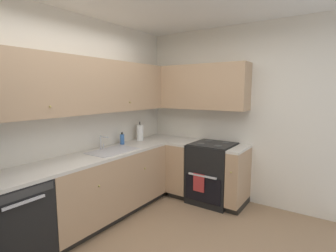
% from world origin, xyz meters
% --- Properties ---
extents(wall_back, '(4.03, 0.05, 2.63)m').
position_xyz_m(wall_back, '(0.00, 1.51, 1.31)').
color(wall_back, silver).
rests_on(wall_back, ground_plane).
extents(wall_right, '(0.05, 3.07, 2.63)m').
position_xyz_m(wall_right, '(1.99, 0.00, 1.31)').
color(wall_right, silver).
rests_on(wall_right, ground_plane).
extents(dishwasher, '(0.60, 0.63, 0.85)m').
position_xyz_m(dishwasher, '(-0.78, 1.18, 0.42)').
color(dishwasher, black).
rests_on(dishwasher, ground_plane).
extents(lower_cabinets_back, '(1.84, 0.62, 0.85)m').
position_xyz_m(lower_cabinets_back, '(0.45, 1.19, 0.43)').
color(lower_cabinets_back, tan).
rests_on(lower_cabinets_back, ground_plane).
extents(countertop_back, '(3.04, 0.60, 0.03)m').
position_xyz_m(countertop_back, '(0.44, 1.18, 0.86)').
color(countertop_back, beige).
rests_on(countertop_back, lower_cabinets_back).
extents(lower_cabinets_right, '(0.62, 1.14, 0.85)m').
position_xyz_m(lower_cabinets_right, '(1.67, 0.40, 0.43)').
color(lower_cabinets_right, tan).
rests_on(lower_cabinets_right, ground_plane).
extents(countertop_right, '(0.60, 1.14, 0.03)m').
position_xyz_m(countertop_right, '(1.67, 0.40, 0.86)').
color(countertop_right, beige).
rests_on(countertop_right, lower_cabinets_right).
extents(oven_range, '(0.68, 0.62, 1.03)m').
position_xyz_m(oven_range, '(1.68, 0.24, 0.45)').
color(oven_range, black).
rests_on(oven_range, ground_plane).
extents(upper_cabinets_back, '(2.72, 0.34, 0.68)m').
position_xyz_m(upper_cabinets_back, '(0.28, 1.32, 1.73)').
color(upper_cabinets_back, tan).
extents(upper_cabinets_right, '(0.32, 1.69, 0.68)m').
position_xyz_m(upper_cabinets_right, '(1.81, 0.64, 1.73)').
color(upper_cabinets_right, tan).
extents(sink, '(0.63, 0.40, 0.10)m').
position_xyz_m(sink, '(0.53, 1.15, 0.84)').
color(sink, '#B7B7BC').
rests_on(sink, countertop_back).
extents(faucet, '(0.07, 0.16, 0.19)m').
position_xyz_m(faucet, '(0.53, 1.36, 0.99)').
color(faucet, silver).
rests_on(faucet, countertop_back).
extents(soap_bottle, '(0.06, 0.06, 0.18)m').
position_xyz_m(soap_bottle, '(0.92, 1.36, 0.96)').
color(soap_bottle, '#3F72BF').
rests_on(soap_bottle, countertop_back).
extents(paper_towel_roll, '(0.11, 0.11, 0.31)m').
position_xyz_m(paper_towel_roll, '(1.31, 1.34, 1.01)').
color(paper_towel_roll, white).
rests_on(paper_towel_roll, countertop_back).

